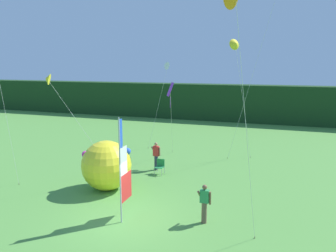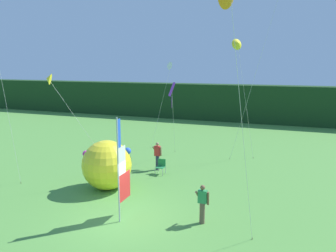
# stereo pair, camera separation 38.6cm
# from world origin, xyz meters

# --- Properties ---
(ground_plane) EXTENTS (120.00, 120.00, 0.00)m
(ground_plane) POSITION_xyz_m (0.00, 0.00, 0.00)
(ground_plane) COLOR #518E3D
(distant_treeline) EXTENTS (80.00, 2.40, 4.16)m
(distant_treeline) POSITION_xyz_m (0.00, 26.41, 2.08)
(distant_treeline) COLOR #193819
(distant_treeline) RESTS_ON ground
(banner_flag) EXTENTS (0.06, 1.03, 4.42)m
(banner_flag) POSITION_xyz_m (0.03, -0.08, 2.12)
(banner_flag) COLOR #B7B7BC
(banner_flag) RESTS_ON ground
(person_near_banner) EXTENTS (0.55, 0.48, 1.75)m
(person_near_banner) POSITION_xyz_m (-1.10, 6.58, 0.94)
(person_near_banner) COLOR #2D334C
(person_near_banner) RESTS_ON ground
(person_mid_field) EXTENTS (0.55, 0.48, 1.65)m
(person_mid_field) POSITION_xyz_m (3.28, 0.72, 0.88)
(person_mid_field) COLOR brown
(person_mid_field) RESTS_ON ground
(inflatable_balloon) EXTENTS (2.68, 2.60, 2.60)m
(inflatable_balloon) POSITION_xyz_m (-2.37, 2.73, 1.30)
(inflatable_balloon) COLOR yellow
(inflatable_balloon) RESTS_ON ground
(folding_chair) EXTENTS (0.51, 0.51, 0.89)m
(folding_chair) POSITION_xyz_m (-0.62, 5.96, 0.51)
(folding_chair) COLOR #BCBCC1
(folding_chair) RESTS_ON ground
(kite_white_delta_1) EXTENTS (1.76, 0.90, 6.63)m
(kite_white_delta_1) POSITION_xyz_m (-2.23, 12.01, 6.27)
(kite_white_delta_1) COLOR brown
(kite_white_delta_1) RESTS_ON ground
(kite_yellow_delta_2) EXTENTS (3.00, 2.46, 6.05)m
(kite_yellow_delta_2) POSITION_xyz_m (-4.82, 1.66, 5.70)
(kite_yellow_delta_2) COLOR brown
(kite_yellow_delta_2) RESTS_ON ground
(kite_yellow_delta_3) EXTENTS (1.75, 0.85, 8.18)m
(kite_yellow_delta_3) POSITION_xyz_m (2.89, 10.89, 7.75)
(kite_yellow_delta_3) COLOR brown
(kite_yellow_delta_3) RESTS_ON ground
(kite_purple_diamond_5) EXTENTS (1.33, 3.91, 5.37)m
(kite_purple_diamond_5) POSITION_xyz_m (-0.54, 7.64, 4.72)
(kite_purple_diamond_5) COLOR brown
(kite_purple_diamond_5) RESTS_ON ground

